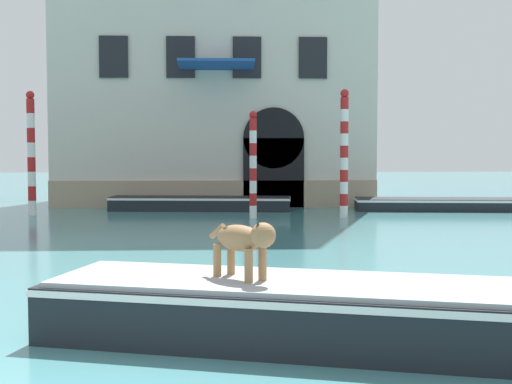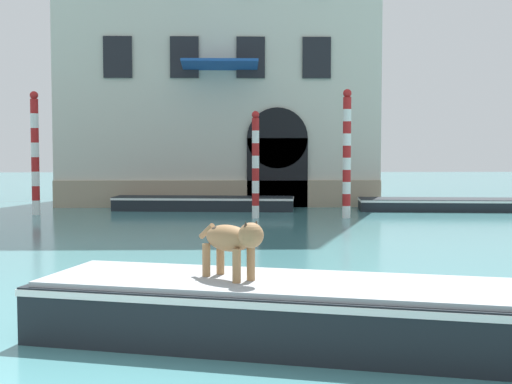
{
  "view_description": "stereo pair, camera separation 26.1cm",
  "coord_description": "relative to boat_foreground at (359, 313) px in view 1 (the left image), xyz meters",
  "views": [
    {
      "loc": [
        2.02,
        -5.13,
        2.34
      ],
      "look_at": [
        2.79,
        12.64,
        1.2
      ],
      "focal_mm": 50.0,
      "sensor_mm": 36.0,
      "label": 1
    },
    {
      "loc": [
        2.28,
        -5.14,
        2.34
      ],
      "look_at": [
        2.79,
        12.64,
        1.2
      ],
      "focal_mm": 50.0,
      "sensor_mm": 36.0,
      "label": 2
    }
  ],
  "objects": [
    {
      "name": "mooring_pole_2",
      "position": [
        -0.65,
        15.03,
        1.37
      ],
      "size": [
        0.24,
        0.24,
        3.49
      ],
      "color": "white",
      "rests_on": "ground_plane"
    },
    {
      "name": "dog_on_deck",
      "position": [
        -1.34,
        0.28,
        0.83
      ],
      "size": [
        0.8,
        0.9,
        0.73
      ],
      "rotation": [
        0.0,
        0.0,
        -0.86
      ],
      "color": "#997047",
      "rests_on": "boat_foreground"
    },
    {
      "name": "boat_moored_far",
      "position": [
        6.27,
        17.54,
        -0.16
      ],
      "size": [
        6.19,
        2.21,
        0.44
      ],
      "rotation": [
        0.0,
        0.0,
        -0.1
      ],
      "color": "black",
      "rests_on": "ground_plane"
    },
    {
      "name": "boat_foreground",
      "position": [
        0.0,
        0.0,
        0.0
      ],
      "size": [
        7.78,
        3.76,
        0.75
      ],
      "rotation": [
        0.0,
        0.0,
        -0.27
      ],
      "color": "black",
      "rests_on": "ground_plane"
    },
    {
      "name": "mooring_pole_0",
      "position": [
        -8.15,
        16.36,
        1.73
      ],
      "size": [
        0.28,
        0.28,
        4.22
      ],
      "color": "white",
      "rests_on": "ground_plane"
    },
    {
      "name": "mooring_pole_1",
      "position": [
        2.33,
        15.0,
        1.73
      ],
      "size": [
        0.28,
        0.28,
        4.2
      ],
      "color": "white",
      "rests_on": "ground_plane"
    },
    {
      "name": "boat_moored_near_palazzo",
      "position": [
        -2.48,
        17.89,
        -0.13
      ],
      "size": [
        6.68,
        1.93,
        0.5
      ],
      "rotation": [
        0.0,
        0.0,
        -0.09
      ],
      "color": "black",
      "rests_on": "ground_plane"
    }
  ]
}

